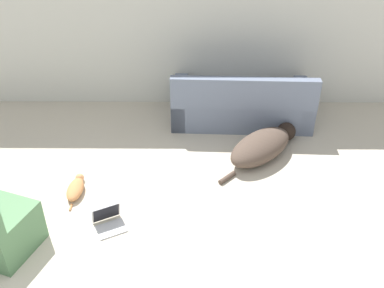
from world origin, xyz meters
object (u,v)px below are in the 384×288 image
at_px(dog, 263,145).
at_px(laptop_open, 108,219).
at_px(couch, 241,105).
at_px(cat, 76,188).

xyz_separation_m(dog, laptop_open, (-1.82, -1.33, -0.09)).
relative_size(couch, dog, 1.67).
distance_m(dog, cat, 2.43).
bearing_deg(dog, couch, 55.73).
relative_size(dog, laptop_open, 3.04).
relative_size(cat, laptop_open, 1.48).
height_order(couch, laptop_open, couch).
xyz_separation_m(couch, dog, (0.21, -0.94, -0.10)).
height_order(couch, cat, couch).
bearing_deg(laptop_open, couch, 27.18).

